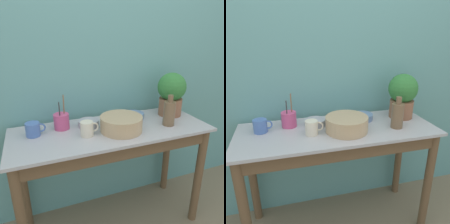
{
  "view_description": "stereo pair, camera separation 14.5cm",
  "coord_description": "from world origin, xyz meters",
  "views": [
    {
      "loc": [
        -0.49,
        -1.01,
        1.44
      ],
      "look_at": [
        0.0,
        0.26,
        0.94
      ],
      "focal_mm": 35.0,
      "sensor_mm": 36.0,
      "label": 1
    },
    {
      "loc": [
        -0.35,
        -1.06,
        1.44
      ],
      "look_at": [
        0.0,
        0.26,
        0.94
      ],
      "focal_mm": 35.0,
      "sensor_mm": 36.0,
      "label": 2
    }
  ],
  "objects": [
    {
      "name": "bottle_tall",
      "position": [
        0.4,
        0.17,
        0.91
      ],
      "size": [
        0.08,
        0.08,
        0.22
      ],
      "color": "brown",
      "rests_on": "counter_table"
    },
    {
      "name": "mug_blue",
      "position": [
        -0.5,
        0.33,
        0.87
      ],
      "size": [
        0.12,
        0.09,
        0.09
      ],
      "color": "#4C70B7",
      "rests_on": "counter_table"
    },
    {
      "name": "bowl_small_steel",
      "position": [
        -0.14,
        0.35,
        0.84
      ],
      "size": [
        0.14,
        0.14,
        0.04
      ],
      "color": "#A8A8B2",
      "rests_on": "counter_table"
    },
    {
      "name": "counter_table",
      "position": [
        0.0,
        0.24,
        0.64
      ],
      "size": [
        1.35,
        0.52,
        0.82
      ],
      "color": "brown",
      "rests_on": "ground_plane"
    },
    {
      "name": "wall_back",
      "position": [
        0.0,
        0.57,
        1.2
      ],
      "size": [
        6.0,
        0.05,
        2.4
      ],
      "color": "#609E9E",
      "rests_on": "ground_plane"
    },
    {
      "name": "mug_cream",
      "position": [
        -0.18,
        0.21,
        0.87
      ],
      "size": [
        0.12,
        0.08,
        0.09
      ],
      "color": "beige",
      "rests_on": "counter_table"
    },
    {
      "name": "bowl_small_blue",
      "position": [
        0.22,
        0.37,
        0.85
      ],
      "size": [
        0.15,
        0.15,
        0.05
      ],
      "color": "#6684B2",
      "rests_on": "counter_table"
    },
    {
      "name": "utensil_cup",
      "position": [
        -0.32,
        0.38,
        0.88
      ],
      "size": [
        0.1,
        0.1,
        0.24
      ],
      "color": "#CC4C7F",
      "rests_on": "counter_table"
    },
    {
      "name": "bowl_wash_large",
      "position": [
        0.05,
        0.21,
        0.87
      ],
      "size": [
        0.28,
        0.28,
        0.1
      ],
      "color": "tan",
      "rests_on": "counter_table"
    },
    {
      "name": "potted_plant",
      "position": [
        0.52,
        0.35,
        1.0
      ],
      "size": [
        0.22,
        0.22,
        0.33
      ],
      "color": "#8C5B42",
      "rests_on": "counter_table"
    }
  ]
}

